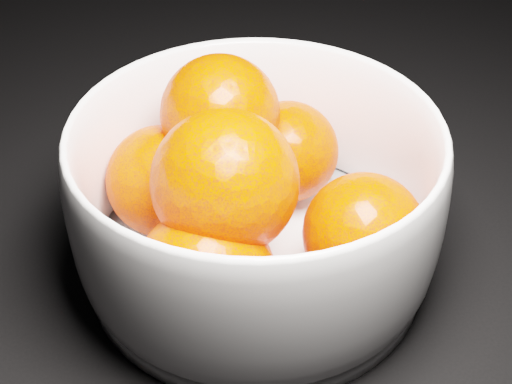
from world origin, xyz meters
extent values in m
cylinder|color=white|center=(0.12, 0.10, 0.01)|extent=(0.23, 0.23, 0.01)
sphere|color=#FC3100|center=(0.15, 0.16, 0.05)|extent=(0.08, 0.08, 0.08)
sphere|color=#FC3100|center=(0.06, 0.14, 0.05)|extent=(0.08, 0.08, 0.08)
sphere|color=#FC3100|center=(0.08, 0.04, 0.05)|extent=(0.09, 0.09, 0.09)
sphere|color=#FC3100|center=(0.18, 0.07, 0.05)|extent=(0.08, 0.08, 0.08)
sphere|color=#FC3100|center=(0.10, 0.15, 0.10)|extent=(0.08, 0.08, 0.08)
sphere|color=#FC3100|center=(0.09, 0.07, 0.10)|extent=(0.09, 0.09, 0.09)
camera|label=1|loc=(0.06, -0.26, 0.36)|focal=50.00mm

